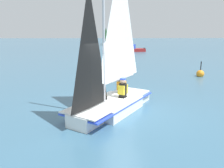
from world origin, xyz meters
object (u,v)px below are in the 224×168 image
(sailor_crew, at_px, (121,88))
(sailboat_main, at_px, (112,88))
(motorboat_distant, at_px, (131,49))
(buoy_marker, at_px, (200,74))
(sailor_helm, at_px, (123,92))

(sailor_crew, bearing_deg, sailboat_main, 11.39)
(sailboat_main, distance_m, sailor_crew, 1.08)
(motorboat_distant, bearing_deg, sailor_crew, 68.32)
(buoy_marker, bearing_deg, sailor_crew, -46.34)
(sailor_helm, bearing_deg, sailboat_main, -18.51)
(motorboat_distant, distance_m, buoy_marker, 20.64)
(sailor_helm, bearing_deg, sailor_crew, -146.02)
(sailor_helm, relative_size, motorboat_distant, 0.26)
(sailboat_main, relative_size, buoy_marker, 5.30)
(sailor_helm, xyz_separation_m, motorboat_distant, (-26.63, 3.56, -0.23))
(motorboat_distant, height_order, buoy_marker, motorboat_distant)
(motorboat_distant, relative_size, buoy_marker, 4.23)
(sailboat_main, xyz_separation_m, sailor_crew, (-0.97, 0.41, -0.22))
(sailor_helm, height_order, motorboat_distant, sailor_helm)
(sailor_helm, height_order, sailor_crew, same)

